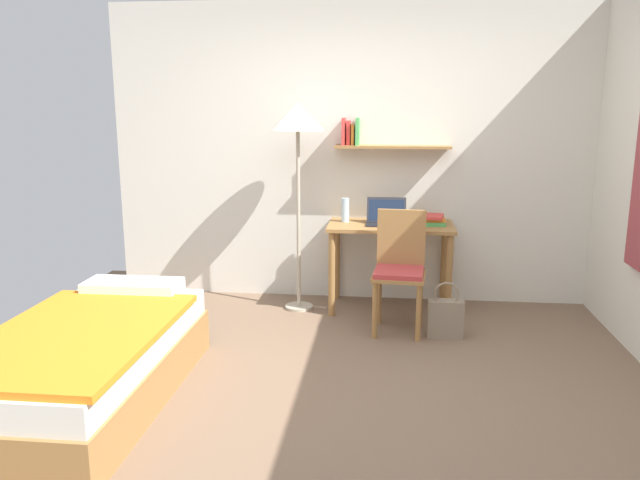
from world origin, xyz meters
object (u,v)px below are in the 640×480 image
(bed, at_px, (87,363))
(desk_chair, at_px, (400,266))
(desk, at_px, (390,240))
(water_bottle, at_px, (345,210))
(book_stack, at_px, (434,220))
(handbag, at_px, (445,317))
(standing_lamp, at_px, (298,126))
(laptop, at_px, (386,218))

(bed, height_order, desk_chair, desk_chair)
(desk, bearing_deg, desk_chair, -81.79)
(desk, xyz_separation_m, water_bottle, (-0.39, 0.07, 0.24))
(bed, height_order, book_stack, book_stack)
(handbag, bearing_deg, desk_chair, 158.72)
(bed, xyz_separation_m, standing_lamp, (0.99, 1.85, 1.31))
(bed, bearing_deg, water_bottle, 55.57)
(laptop, bearing_deg, handbag, -54.12)
(desk, distance_m, water_bottle, 0.46)
(bed, distance_m, handbag, 2.54)
(desk_chair, distance_m, standing_lamp, 1.41)
(desk, relative_size, laptop, 3.12)
(desk, height_order, water_bottle, water_bottle)
(bed, distance_m, standing_lamp, 2.48)
(desk, xyz_separation_m, desk_chair, (0.07, -0.51, -0.09))
(desk_chair, bearing_deg, laptop, 102.57)
(desk_chair, distance_m, water_bottle, 0.81)
(desk, xyz_separation_m, standing_lamp, (-0.77, -0.09, 0.95))
(water_bottle, relative_size, book_stack, 0.81)
(laptop, height_order, water_bottle, laptop)
(water_bottle, distance_m, handbag, 1.28)
(desk_chair, relative_size, water_bottle, 4.55)
(bed, bearing_deg, standing_lamp, 61.89)
(standing_lamp, relative_size, laptop, 5.19)
(bed, bearing_deg, desk_chair, 37.91)
(desk_chair, bearing_deg, handbag, -21.28)
(laptop, xyz_separation_m, handbag, (0.46, -0.64, -0.64))
(water_bottle, bearing_deg, laptop, -11.25)
(water_bottle, bearing_deg, desk_chair, -51.05)
(standing_lamp, height_order, water_bottle, standing_lamp)
(standing_lamp, bearing_deg, bed, -118.11)
(book_stack, height_order, handbag, book_stack)
(desk, distance_m, book_stack, 0.40)
(desk, xyz_separation_m, laptop, (-0.04, -0.00, 0.19))
(laptop, bearing_deg, bed, -131.73)
(desk, distance_m, desk_chair, 0.52)
(water_bottle, distance_m, book_stack, 0.76)
(standing_lamp, height_order, book_stack, standing_lamp)
(laptop, xyz_separation_m, book_stack, (0.40, 0.02, -0.02))
(bed, xyz_separation_m, laptop, (1.72, 1.93, 0.56))
(standing_lamp, distance_m, book_stack, 1.38)
(bed, relative_size, desk_chair, 1.97)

